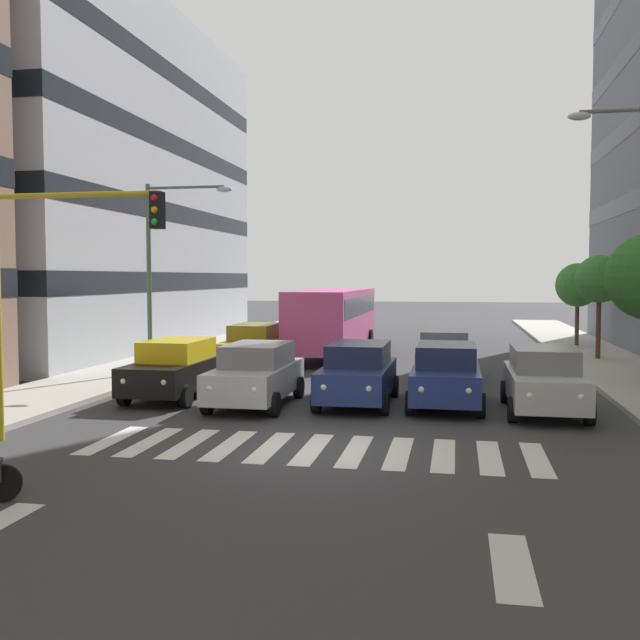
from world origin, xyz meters
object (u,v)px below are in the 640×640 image
street_lamp_right (163,256)px  car_row2_1 (254,345)px  car_4 (175,368)px  traffic_light_gantry (42,273)px  bus_behind_traffic (334,315)px  street_tree_2 (599,280)px  street_tree_3 (578,285)px  car_2 (358,373)px  car_row2_0 (444,354)px  car_0 (544,379)px  car_1 (446,375)px  car_3 (256,374)px

street_lamp_right → car_row2_1: bearing=-128.0°
car_4 → traffic_light_gantry: 6.63m
car_row2_1 → traffic_light_gantry: size_ratio=0.81×
bus_behind_traffic → street_tree_2: size_ratio=2.42×
car_4 → street_lamp_right: 5.78m
street_tree_3 → car_2: bearing=64.3°
bus_behind_traffic → traffic_light_gantry: size_ratio=1.91×
car_row2_0 → street_lamp_right: street_lamp_right is taller
traffic_light_gantry → car_4: bearing=-95.2°
car_4 → street_tree_3: bearing=-128.2°
street_tree_3 → car_row2_1: bearing=37.8°
car_0 → street_lamp_right: size_ratio=0.66×
street_tree_2 → street_tree_3: (-0.10, -6.13, -0.31)m
car_row2_0 → street_tree_3: bearing=-116.8°
car_4 → bus_behind_traffic: (-2.70, -12.04, 0.97)m
traffic_light_gantry → street_tree_3: size_ratio=1.33×
car_2 → street_lamp_right: (7.55, -4.20, 3.44)m
car_row2_0 → street_tree_2: size_ratio=1.02×
bus_behind_traffic → car_4: bearing=77.4°
car_row2_0 → bus_behind_traffic: bearing=-52.8°
car_row2_1 → car_row2_0: bearing=165.8°
car_1 → car_2: same height
car_3 → street_tree_3: 22.06m
car_0 → street_tree_3: street_tree_3 is taller
car_2 → car_3: (2.76, 0.74, 0.00)m
car_0 → traffic_light_gantry: bearing=26.9°
car_2 → car_row2_1: (5.12, -7.31, 0.00)m
street_lamp_right → street_tree_3: (-16.20, -13.80, -1.16)m
car_0 → car_4: same height
street_tree_3 → traffic_light_gantry: bearing=58.5°
car_1 → car_2: bearing=2.6°
street_lamp_right → street_tree_3: size_ratio=1.63×
car_4 → bus_behind_traffic: 12.38m
car_3 → street_lamp_right: 7.69m
car_3 → bus_behind_traffic: bus_behind_traffic is taller
car_row2_1 → bus_behind_traffic: size_ratio=0.42×
traffic_light_gantry → street_tree_3: bearing=-121.5°
car_row2_0 → street_tree_3: 14.27m
car_row2_0 → traffic_light_gantry: (8.30, 11.38, 2.78)m
car_4 → car_row2_1: bearing=-92.6°
bus_behind_traffic → street_lamp_right: 9.55m
car_2 → car_3: bearing=15.1°
bus_behind_traffic → car_0: bearing=121.9°
car_0 → street_tree_2: 13.01m
car_row2_1 → car_4: bearing=87.4°
bus_behind_traffic → traffic_light_gantry: (3.24, 18.03, 1.81)m
car_3 → street_lamp_right: bearing=-45.9°
bus_behind_traffic → traffic_light_gantry: 18.41m
car_3 → car_4: same height
car_row2_1 → car_2: bearing=125.0°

